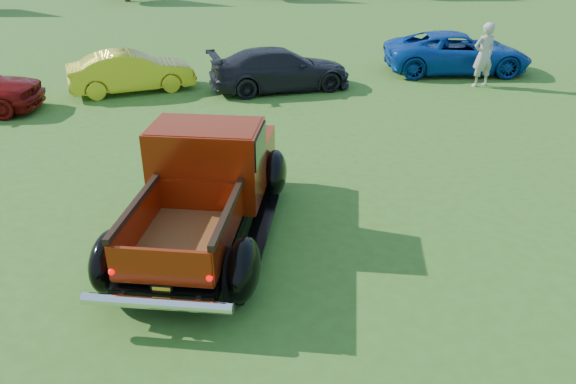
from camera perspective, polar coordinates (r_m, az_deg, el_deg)
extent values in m
plane|color=#3B601B|center=(8.95, -1.83, -6.56)|extent=(120.00, 120.00, 0.00)
cylinder|color=black|center=(8.31, -16.84, -7.40)|extent=(0.49, 0.83, 0.80)
cylinder|color=black|center=(7.84, -5.23, -8.46)|extent=(0.49, 0.83, 0.80)
cylinder|color=black|center=(10.92, -10.74, 1.73)|extent=(0.49, 0.83, 0.80)
cylinder|color=black|center=(10.56, -1.92, 1.33)|extent=(0.49, 0.83, 0.80)
cube|color=black|center=(9.35, -8.40, -2.12)|extent=(2.86, 4.87, 0.20)
cube|color=maroon|center=(10.62, -6.41, 4.00)|extent=(2.09, 1.97, 0.62)
cube|color=silver|center=(11.32, -5.59, 5.42)|extent=(1.52, 0.58, 0.50)
cube|color=maroon|center=(9.33, -8.18, 2.93)|extent=(2.05, 1.66, 1.29)
cube|color=black|center=(9.20, -8.32, 4.92)|extent=(2.05, 1.58, 0.50)
cube|color=maroon|center=(9.11, -8.43, 6.49)|extent=(1.94, 1.54, 0.08)
cube|color=brown|center=(8.23, -10.56, -5.16)|extent=(1.92, 2.32, 0.05)
cube|color=maroon|center=(8.31, -15.15, -3.28)|extent=(0.70, 1.89, 0.52)
cube|color=maroon|center=(7.94, -6.06, -3.91)|extent=(0.70, 1.89, 0.52)
cube|color=maroon|center=(8.94, -8.96, -0.46)|extent=(1.28, 0.49, 0.52)
cube|color=maroon|center=(7.30, -12.88, -7.44)|extent=(1.29, 0.50, 0.52)
cube|color=black|center=(8.17, -15.40, -1.39)|extent=(0.74, 1.91, 0.09)
cube|color=black|center=(7.79, -6.16, -1.95)|extent=(0.74, 1.91, 0.09)
ellipsoid|color=black|center=(8.28, -17.59, -6.64)|extent=(0.78, 1.15, 0.88)
ellipsoid|color=black|center=(7.75, -4.54, -7.79)|extent=(0.78, 1.15, 0.88)
ellipsoid|color=black|center=(10.90, -11.29, 2.32)|extent=(0.78, 1.15, 0.88)
ellipsoid|color=black|center=(10.50, -1.39, 1.90)|extent=(0.78, 1.15, 0.88)
cube|color=black|center=(9.64, -13.88, -2.55)|extent=(0.99, 2.08, 0.06)
cube|color=black|center=(9.18, -2.70, -3.25)|extent=(0.99, 2.08, 0.06)
cylinder|color=silver|center=(7.33, -13.19, -10.96)|extent=(1.88, 0.79, 0.16)
cube|color=black|center=(7.46, -12.72, -9.71)|extent=(0.29, 0.11, 0.15)
cube|color=gold|center=(7.45, -12.74, -9.75)|extent=(0.23, 0.09, 0.10)
sphere|color=#CC0505|center=(7.55, -17.49, -7.73)|extent=(0.09, 0.09, 0.09)
sphere|color=#CC0505|center=(7.16, -7.99, -8.66)|extent=(0.09, 0.09, 0.09)
imported|color=yellow|center=(18.00, -15.61, 11.69)|extent=(3.87, 1.86, 1.22)
imported|color=black|center=(17.59, -0.79, 12.37)|extent=(4.43, 2.01, 1.26)
imported|color=#0D3D98|center=(20.47, 16.81, 13.42)|extent=(5.20, 3.12, 1.35)
imported|color=#A9A392|center=(18.86, 19.26, 13.02)|extent=(0.76, 0.54, 1.97)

